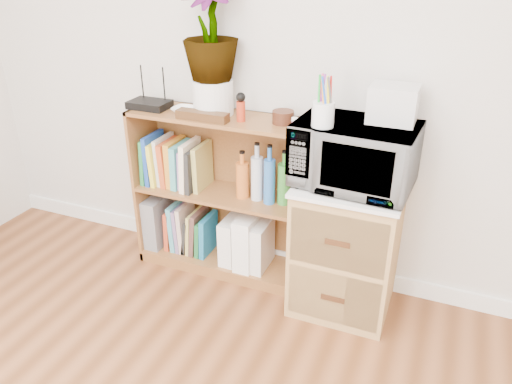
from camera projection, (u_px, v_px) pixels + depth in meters
The scene contains 21 objects.
skirting_board at pixel (285, 259), 3.03m from camera, with size 4.00×0.02×0.10m, color white.
bookshelf at pixel (221, 196), 2.84m from camera, with size 1.00×0.30×0.95m, color brown.
wicker_unit at pixel (346, 248), 2.58m from camera, with size 0.50×0.45×0.70m, color #9E7542.
microwave at pixel (354, 155), 2.34m from camera, with size 0.56×0.38×0.31m, color silver.
pen_cup at pixel (323, 114), 2.21m from camera, with size 0.10×0.10×0.11m, color white.
small_appliance at pixel (393, 104), 2.25m from camera, with size 0.21×0.18×0.17m, color silver.
router at pixel (150, 104), 2.74m from camera, with size 0.22×0.15×0.04m, color black.
white_bowl at pixel (184, 110), 2.66m from camera, with size 0.13×0.13×0.03m, color white.
plant_pot at pixel (213, 97), 2.62m from camera, with size 0.21×0.21×0.18m, color white.
potted_plant at pixel (210, 29), 2.47m from camera, with size 0.28×0.28×0.51m, color #3D7E32.
trinket_box at pixel (202, 116), 2.55m from camera, with size 0.28×0.07×0.05m, color #3C2310.
kokeshi_doll at pixel (241, 111), 2.52m from camera, with size 0.05×0.05×0.10m, color #A92C14.
wooden_bowl at pixel (283, 117), 2.50m from camera, with size 0.11×0.11×0.06m, color #381A0F.
paint_jars at pixel (301, 126), 2.38m from camera, with size 0.12×0.04×0.06m, color #CE728B.
file_box at pixel (160, 219), 3.10m from camera, with size 0.09×0.25×0.32m, color slate.
magazine_holder_left at pixel (232, 239), 2.93m from camera, with size 0.09×0.22×0.27m, color white.
magazine_holder_mid at pixel (249, 239), 2.88m from camera, with size 0.10×0.26×0.32m, color white.
magazine_holder_right at pixel (261, 245), 2.86m from camera, with size 0.09×0.23×0.28m, color silver.
cookbooks at pixel (176, 163), 2.87m from camera, with size 0.36×0.20×0.29m.
liquor_bottles at pixel (264, 175), 2.67m from camera, with size 0.31×0.07×0.32m.
lower_books at pixel (190, 229), 3.03m from camera, with size 0.28×0.19×0.30m.
Camera 1 is at (0.80, -0.17, 1.75)m, focal length 35.00 mm.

